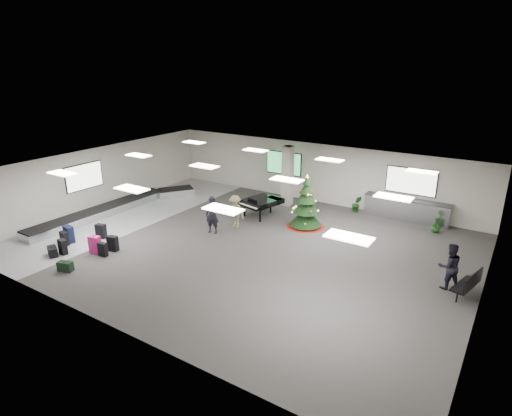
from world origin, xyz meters
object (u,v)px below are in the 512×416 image
Objects in this scene: pink_suitcase at (95,245)px; traveler_bench at (449,266)px; christmas_tree at (306,209)px; traveler_a at (212,215)px; service_counter at (406,210)px; traveler_b at (235,211)px; potted_plant_right at (436,225)px; bench at (469,283)px; baggage_carousel at (117,207)px; grand_piano at (261,202)px; potted_plant_left at (357,204)px.

traveler_bench is at bearing 8.19° from pink_suitcase.
christmas_tree is at bearing -56.74° from traveler_bench.
service_counter is at bearing 27.20° from traveler_a.
traveler_b is (-2.72, -1.82, -0.10)m from christmas_tree.
traveler_bench reaches higher than potted_plant_right.
pink_suitcase is at bearing -147.66° from bench.
potted_plant_right reaches higher than baggage_carousel.
service_counter is 1.94× the size of grand_piano.
bench is 8.52m from potted_plant_left.
baggage_carousel is 5.98m from traveler_a.
service_counter is 1.78m from potted_plant_right.
bench is at bearing -2.90° from grand_piano.
baggage_carousel is at bearing -152.33° from service_counter.
potted_plant_left is 4.05m from potted_plant_right.
potted_plant_right is at bearing -9.96° from potted_plant_left.
pink_suitcase is 6.25m from traveler_b.
traveler_a is at bearing -125.89° from potted_plant_left.
pink_suitcase is 9.30m from christmas_tree.
baggage_carousel is 6.59m from traveler_b.
baggage_carousel is at bearing 117.76° from pink_suitcase.
traveler_a is 1.04× the size of traveler_bench.
traveler_bench is at bearing 173.85° from bench.
service_counter reaches higher than grand_piano.
pink_suitcase is 0.43× the size of traveler_a.
service_counter is 5.49× the size of potted_plant_right.
potted_plant_left is at bearing 38.78° from traveler_a.
traveler_b is at bearing -146.17° from christmas_tree.
traveler_bench is (9.37, -0.72, 0.05)m from traveler_b.
potted_plant_right is (-2.04, 5.32, -0.14)m from bench.
traveler_a reaches higher than traveler_bench.
traveler_a is (-10.50, -0.17, 0.34)m from bench.
baggage_carousel is 2.40× the size of service_counter.
baggage_carousel is 5.68× the size of traveler_a.
bench is (9.84, -2.84, -0.23)m from grand_piano.
traveler_b is 6.47m from potted_plant_left.
grand_piano is at bearing 178.73° from christmas_tree.
christmas_tree is 5.89m from potted_plant_right.
potted_plant_right is at bearing 28.86° from pink_suitcase.
traveler_b is at bearing 52.77° from traveler_a.
traveler_a is 2.32× the size of potted_plant_right.
traveler_b is (-6.45, -5.21, 0.23)m from service_counter.
potted_plant_right is (-1.36, 5.07, -0.45)m from traveler_bench.
traveler_bench reaches higher than traveler_b.
traveler_a is (2.67, 4.27, 0.49)m from pink_suitcase.
baggage_carousel is 14.50m from service_counter.
potted_plant_left reaches higher than potted_plant_right.
traveler_a is (5.93, 0.40, 0.64)m from baggage_carousel.
christmas_tree is 7.85m from bench.
baggage_carousel is 12.32m from potted_plant_left.
grand_piano is at bearing 86.72° from traveler_b.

